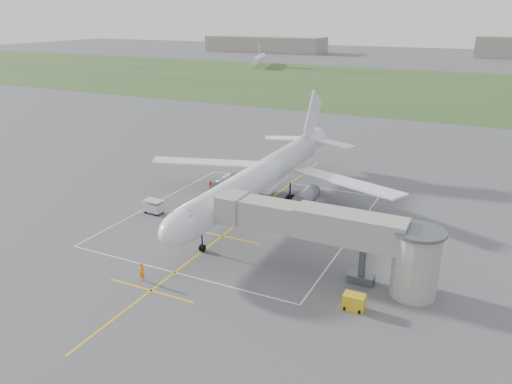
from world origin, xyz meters
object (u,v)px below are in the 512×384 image
at_px(gpu_unit, 354,302).
at_px(ramp_worker_wing, 211,186).
at_px(airliner, 260,177).
at_px(baggage_cart, 154,207).
at_px(jet_bridge, 341,235).
at_px(ramp_worker_nose, 142,272).

relative_size(gpu_unit, ramp_worker_wing, 1.23).
xyz_separation_m(airliner, baggage_cart, (-11.92, -8.40, -3.45)).
bearing_deg(airliner, jet_bridge, -42.19).
relative_size(airliner, gpu_unit, 23.45).
relative_size(gpu_unit, ramp_worker_nose, 1.03).
height_order(gpu_unit, ramp_worker_nose, ramp_worker_nose).
bearing_deg(ramp_worker_wing, ramp_worker_nose, 124.51).
distance_m(airliner, baggage_cart, 14.98).
distance_m(airliner, ramp_worker_wing, 10.56).
height_order(jet_bridge, ramp_worker_nose, jet_bridge).
relative_size(ramp_worker_nose, ramp_worker_wing, 1.19).
xyz_separation_m(jet_bridge, ramp_worker_nose, (-17.70, -9.31, -3.78)).
relative_size(jet_bridge, ramp_worker_nose, 12.13).
distance_m(airliner, gpu_unit, 26.99).
relative_size(airliner, ramp_worker_nose, 24.24).
relative_size(airliner, baggage_cart, 16.67).
distance_m(airliner, ramp_worker_nose, 23.89).
bearing_deg(jet_bridge, airliner, 137.81).
distance_m(baggage_cart, ramp_worker_nose, 18.13).
xyz_separation_m(airliner, ramp_worker_wing, (-9.59, 2.62, -3.58)).
bearing_deg(jet_bridge, gpu_unit, -59.46).
bearing_deg(gpu_unit, airliner, 132.85).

